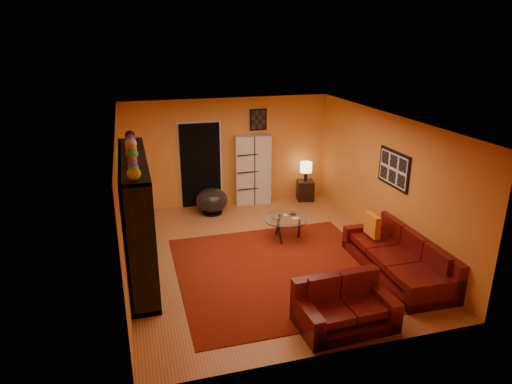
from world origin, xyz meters
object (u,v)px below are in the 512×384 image
object	(u,v)px
loveseat	(343,306)
coffee_table	(286,221)
tv	(141,217)
storage_cabinet	(253,170)
side_table	(305,190)
entertainment_unit	(138,216)
bowl_chair	(212,200)
table_lamp	(306,168)
sofa	(402,258)

from	to	relation	value
loveseat	coffee_table	distance (m)	2.96
tv	storage_cabinet	xyz separation A→B (m)	(2.78, 2.75, -0.15)
loveseat	side_table	size ratio (longest dim) A/B	2.82
entertainment_unit	side_table	xyz separation A→B (m)	(4.17, 2.63, -0.80)
entertainment_unit	bowl_chair	size ratio (longest dim) A/B	4.01
bowl_chair	side_table	size ratio (longest dim) A/B	1.50
tv	table_lamp	size ratio (longest dim) A/B	2.02
coffee_table	bowl_chair	size ratio (longest dim) A/B	1.19
entertainment_unit	side_table	size ratio (longest dim) A/B	6.00
side_table	table_lamp	xyz separation A→B (m)	(0.00, 0.00, 0.60)
sofa	bowl_chair	distance (m)	4.57
side_table	storage_cabinet	bearing A→B (deg)	172.83
bowl_chair	loveseat	bearing A→B (deg)	-77.76
bowl_chair	coffee_table	bearing A→B (deg)	-56.55
loveseat	side_table	bearing A→B (deg)	-18.17
bowl_chair	table_lamp	bearing A→B (deg)	6.65
loveseat	table_lamp	bearing A→B (deg)	-18.17
bowl_chair	table_lamp	size ratio (longest dim) A/B	1.53
coffee_table	storage_cabinet	world-z (taller)	storage_cabinet
coffee_table	storage_cabinet	xyz separation A→B (m)	(-0.08, 2.27, 0.46)
tv	storage_cabinet	bearing A→B (deg)	-45.36
tv	side_table	bearing A→B (deg)	-57.96
table_lamp	side_table	bearing A→B (deg)	0.00
bowl_chair	sofa	bearing A→B (deg)	-53.73
storage_cabinet	table_lamp	world-z (taller)	storage_cabinet
tv	loveseat	bearing A→B (deg)	-132.51
sofa	bowl_chair	size ratio (longest dim) A/B	3.23
sofa	loveseat	bearing A→B (deg)	-145.30
bowl_chair	storage_cabinet	bearing A→B (deg)	22.14
table_lamp	sofa	bearing A→B (deg)	-86.45
storage_cabinet	table_lamp	bearing A→B (deg)	-1.27
sofa	loveseat	size ratio (longest dim) A/B	1.72
sofa	table_lamp	bearing A→B (deg)	95.22
entertainment_unit	loveseat	distance (m)	3.74
sofa	side_table	distance (m)	3.98
bowl_chair	side_table	bearing A→B (deg)	6.65
loveseat	storage_cabinet	bearing A→B (deg)	-3.37
coffee_table	side_table	bearing A→B (deg)	59.00
table_lamp	coffee_table	bearing A→B (deg)	-121.00
side_table	loveseat	bearing A→B (deg)	-105.72
storage_cabinet	side_table	size ratio (longest dim) A/B	3.44
sofa	coffee_table	bearing A→B (deg)	130.50
table_lamp	bowl_chair	bearing A→B (deg)	-173.35
loveseat	bowl_chair	size ratio (longest dim) A/B	1.89
entertainment_unit	bowl_chair	xyz separation A→B (m)	(1.71, 2.35, -0.73)
sofa	loveseat	distance (m)	1.99
entertainment_unit	tv	xyz separation A→B (m)	(0.05, 0.05, -0.05)
side_table	entertainment_unit	bearing A→B (deg)	-147.75
coffee_table	side_table	world-z (taller)	side_table
bowl_chair	side_table	xyz separation A→B (m)	(2.46, 0.29, -0.07)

